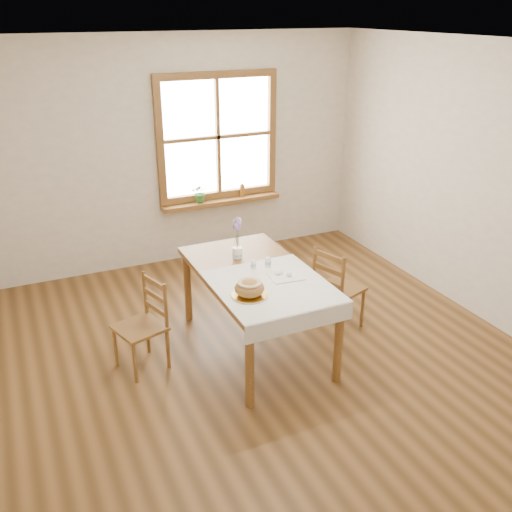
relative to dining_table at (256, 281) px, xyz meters
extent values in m
plane|color=brown|center=(0.00, -0.30, -0.66)|extent=(5.00, 5.00, 0.00)
cube|color=beige|center=(0.00, 2.20, 0.64)|extent=(4.50, 0.10, 2.60)
cube|color=beige|center=(2.25, -0.30, 0.64)|extent=(0.10, 5.00, 2.60)
cube|color=silver|center=(0.00, -0.30, 1.94)|extent=(4.50, 5.00, 0.10)
cube|color=olive|center=(0.50, 2.16, 1.48)|extent=(1.46, 0.08, 0.08)
cube|color=olive|center=(0.50, 2.16, 0.10)|extent=(1.46, 0.08, 0.08)
cube|color=olive|center=(-0.19, 2.16, 0.79)|extent=(0.08, 0.08, 1.30)
cube|color=olive|center=(1.19, 2.16, 0.79)|extent=(0.08, 0.08, 1.30)
cube|color=olive|center=(0.50, 2.16, 0.79)|extent=(0.04, 0.06, 1.30)
cube|color=olive|center=(0.50, 2.16, 0.79)|extent=(1.30, 0.06, 0.04)
cube|color=white|center=(0.50, 2.19, 0.79)|extent=(1.30, 0.01, 1.30)
cube|color=olive|center=(0.50, 2.10, 0.03)|extent=(1.46, 0.20, 0.05)
cube|color=olive|center=(0.00, 0.00, 0.06)|extent=(0.90, 1.60, 0.05)
cylinder|color=olive|center=(-0.39, -0.74, -0.31)|extent=(0.07, 0.07, 0.70)
cylinder|color=olive|center=(0.39, -0.74, -0.31)|extent=(0.07, 0.07, 0.70)
cylinder|color=olive|center=(-0.39, 0.74, -0.31)|extent=(0.07, 0.07, 0.70)
cylinder|color=olive|center=(0.39, 0.74, -0.31)|extent=(0.07, 0.07, 0.70)
cube|color=silver|center=(0.00, -0.30, 0.09)|extent=(0.91, 0.99, 0.01)
cylinder|color=silver|center=(-0.24, -0.40, 0.10)|extent=(0.36, 0.36, 0.01)
ellipsoid|color=#A9733C|center=(-0.24, -0.40, 0.17)|extent=(0.24, 0.24, 0.13)
cube|color=silver|center=(0.18, -0.21, 0.10)|extent=(0.29, 0.25, 0.01)
cylinder|color=silver|center=(0.00, 0.05, 0.14)|extent=(0.05, 0.05, 0.09)
cylinder|color=silver|center=(0.13, 0.03, 0.14)|extent=(0.06, 0.06, 0.10)
cylinder|color=silver|center=(-0.03, 0.33, 0.13)|extent=(0.12, 0.12, 0.10)
imported|color=#306D2B|center=(0.24, 2.10, 0.14)|extent=(0.26, 0.27, 0.18)
cylinder|color=#9F621D|center=(0.77, 2.10, 0.13)|extent=(0.07, 0.07, 0.16)
camera|label=1|loc=(-1.83, -4.01, 2.18)|focal=40.00mm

